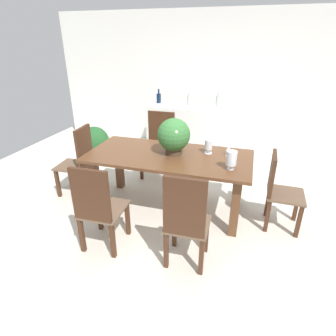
% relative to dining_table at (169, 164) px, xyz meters
% --- Properties ---
extents(ground_plane, '(7.04, 7.04, 0.00)m').
position_rel_dining_table_xyz_m(ground_plane, '(0.00, 0.09, -0.64)').
color(ground_plane, silver).
extents(back_wall, '(6.40, 0.10, 2.60)m').
position_rel_dining_table_xyz_m(back_wall, '(0.00, 2.69, 0.66)').
color(back_wall, white).
rests_on(back_wall, ground).
extents(dining_table, '(2.03, 0.97, 0.76)m').
position_rel_dining_table_xyz_m(dining_table, '(0.00, 0.00, 0.00)').
color(dining_table, brown).
rests_on(dining_table, ground).
extents(chair_far_left, '(0.48, 0.48, 1.02)m').
position_rel_dining_table_xyz_m(chair_far_left, '(-0.46, 1.00, -0.08)').
color(chair_far_left, '#422616').
rests_on(chair_far_left, ground).
extents(chair_head_end, '(0.47, 0.44, 1.01)m').
position_rel_dining_table_xyz_m(chair_head_end, '(-1.31, 0.01, -0.10)').
color(chair_head_end, '#422616').
rests_on(chair_head_end, ground).
extents(chair_foot_end, '(0.42, 0.43, 0.91)m').
position_rel_dining_table_xyz_m(chair_foot_end, '(1.33, 0.00, -0.14)').
color(chair_foot_end, '#422616').
rests_on(chair_foot_end, ground).
extents(chair_near_left, '(0.44, 0.48, 0.99)m').
position_rel_dining_table_xyz_m(chair_near_left, '(-0.45, -0.99, -0.10)').
color(chair_near_left, '#422616').
rests_on(chair_near_left, ground).
extents(chair_near_right, '(0.43, 0.41, 1.02)m').
position_rel_dining_table_xyz_m(chair_near_right, '(0.46, -0.98, -0.09)').
color(chair_near_right, '#422616').
rests_on(chair_near_right, ground).
extents(flower_centerpiece, '(0.40, 0.40, 0.45)m').
position_rel_dining_table_xyz_m(flower_centerpiece, '(0.05, 0.05, 0.36)').
color(flower_centerpiece, '#4C3828').
rests_on(flower_centerpiece, dining_table).
extents(crystal_vase_left, '(0.10, 0.10, 0.18)m').
position_rel_dining_table_xyz_m(crystal_vase_left, '(0.46, 0.19, 0.23)').
color(crystal_vase_left, silver).
rests_on(crystal_vase_left, dining_table).
extents(crystal_vase_center_near, '(0.12, 0.12, 0.21)m').
position_rel_dining_table_xyz_m(crystal_vase_center_near, '(0.77, -0.21, 0.25)').
color(crystal_vase_center_near, silver).
rests_on(crystal_vase_center_near, dining_table).
extents(wine_glass, '(0.06, 0.06, 0.14)m').
position_rel_dining_table_xyz_m(wine_glass, '(0.71, 0.17, 0.22)').
color(wine_glass, silver).
rests_on(wine_glass, dining_table).
extents(kitchen_counter, '(1.61, 0.57, 0.94)m').
position_rel_dining_table_xyz_m(kitchen_counter, '(-0.16, 2.01, -0.17)').
color(kitchen_counter, white).
rests_on(kitchen_counter, ground).
extents(wine_bottle_tall, '(0.07, 0.07, 0.24)m').
position_rel_dining_table_xyz_m(wine_bottle_tall, '(-0.23, 2.08, 0.40)').
color(wine_bottle_tall, '#B2BFB7').
rests_on(wine_bottle_tall, kitchen_counter).
extents(wine_bottle_amber, '(0.07, 0.07, 0.27)m').
position_rel_dining_table_xyz_m(wine_bottle_amber, '(0.32, 2.01, 0.41)').
color(wine_bottle_amber, '#B2BFB7').
rests_on(wine_bottle_amber, kitchen_counter).
extents(wine_bottle_clear, '(0.08, 0.08, 0.26)m').
position_rel_dining_table_xyz_m(wine_bottle_clear, '(-0.83, 2.10, 0.40)').
color(wine_bottle_clear, '#0F1E38').
rests_on(wine_bottle_clear, kitchen_counter).
extents(potted_plant_floor, '(0.52, 0.52, 0.67)m').
position_rel_dining_table_xyz_m(potted_plant_floor, '(-1.70, 1.07, -0.27)').
color(potted_plant_floor, '#9E9384').
rests_on(potted_plant_floor, ground).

